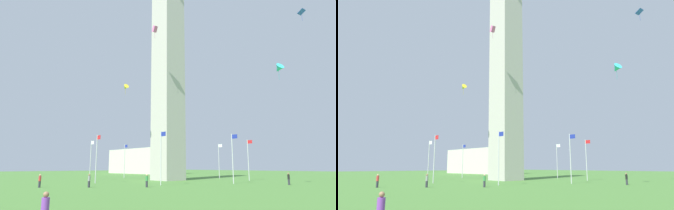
% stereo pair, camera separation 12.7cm
% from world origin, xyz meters
% --- Properties ---
extents(ground_plane, '(260.00, 260.00, 0.00)m').
position_xyz_m(ground_plane, '(0.00, 0.00, 0.00)').
color(ground_plane, '#477A33').
extents(obelisk_monument, '(4.90, 4.90, 44.51)m').
position_xyz_m(obelisk_monument, '(0.00, 0.00, 22.26)').
color(obelisk_monument, '#B7B2A8').
rests_on(obelisk_monument, ground).
extents(flagpole_n, '(1.12, 0.14, 7.65)m').
position_xyz_m(flagpole_n, '(15.34, 0.00, 4.21)').
color(flagpole_n, silver).
rests_on(flagpole_n, ground).
extents(flagpole_ne, '(1.12, 0.14, 7.65)m').
position_xyz_m(flagpole_ne, '(10.86, 10.80, 4.21)').
color(flagpole_ne, silver).
rests_on(flagpole_ne, ground).
extents(flagpole_e, '(1.12, 0.14, 7.65)m').
position_xyz_m(flagpole_e, '(0.06, 15.28, 4.21)').
color(flagpole_e, silver).
rests_on(flagpole_e, ground).
extents(flagpole_se, '(1.12, 0.14, 7.65)m').
position_xyz_m(flagpole_se, '(-10.74, 10.80, 4.21)').
color(flagpole_se, silver).
rests_on(flagpole_se, ground).
extents(flagpole_s, '(1.12, 0.14, 7.65)m').
position_xyz_m(flagpole_s, '(-15.21, 0.00, 4.21)').
color(flagpole_s, silver).
rests_on(flagpole_s, ground).
extents(flagpole_sw, '(1.12, 0.14, 7.65)m').
position_xyz_m(flagpole_sw, '(-10.74, -10.80, 4.21)').
color(flagpole_sw, silver).
rests_on(flagpole_sw, ground).
extents(flagpole_w, '(1.12, 0.14, 7.65)m').
position_xyz_m(flagpole_w, '(0.06, -15.28, 4.21)').
color(flagpole_w, silver).
rests_on(flagpole_w, ground).
extents(flagpole_nw, '(1.12, 0.14, 7.65)m').
position_xyz_m(flagpole_nw, '(10.86, -10.80, 4.21)').
color(flagpole_nw, silver).
rests_on(flagpole_nw, ground).
extents(person_red_shirt, '(0.32, 0.32, 1.67)m').
position_xyz_m(person_red_shirt, '(4.20, -25.24, 0.83)').
color(person_red_shirt, '#2D2D38').
rests_on(person_red_shirt, ground).
extents(person_black_shirt, '(0.32, 0.32, 1.70)m').
position_xyz_m(person_black_shirt, '(22.24, 3.75, 0.84)').
color(person_black_shirt, '#2D2D38').
rests_on(person_black_shirt, ground).
extents(person_gray_shirt, '(0.32, 0.32, 1.69)m').
position_xyz_m(person_gray_shirt, '(8.09, -20.43, 0.84)').
color(person_gray_shirt, '#2D2D38').
rests_on(person_gray_shirt, ground).
extents(person_green_shirt, '(0.32, 0.32, 1.64)m').
position_xyz_m(person_green_shirt, '(12.64, -14.68, 0.81)').
color(person_green_shirt, '#2D2D38').
rests_on(person_green_shirt, ground).
extents(kite_cyan_delta, '(1.94, 1.72, 2.51)m').
position_xyz_m(kite_cyan_delta, '(23.30, 1.24, 16.71)').
color(kite_cyan_delta, '#33C6D1').
extents(kite_yellow_delta, '(1.31, 1.07, 1.96)m').
position_xyz_m(kite_yellow_delta, '(-0.84, -9.62, 16.79)').
color(kite_yellow_delta, yellow).
extents(kite_blue_diamond, '(1.10, 1.23, 1.92)m').
position_xyz_m(kite_blue_diamond, '(24.18, 8.78, 28.13)').
color(kite_blue_diamond, blue).
extents(kite_pink_box, '(1.19, 0.79, 2.46)m').
position_xyz_m(kite_pink_box, '(4.55, -7.17, 27.12)').
color(kite_pink_box, pink).
extents(distant_building, '(28.98, 12.77, 8.86)m').
position_xyz_m(distant_building, '(-47.43, 29.46, 4.43)').
color(distant_building, beige).
rests_on(distant_building, ground).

